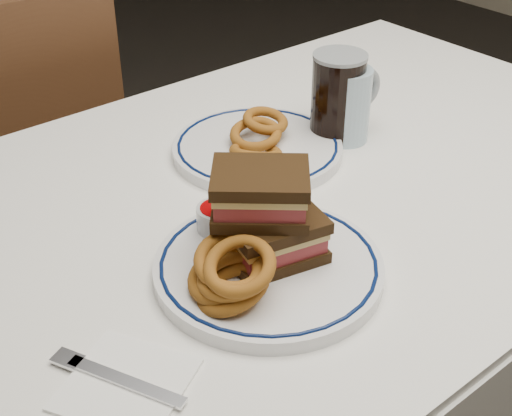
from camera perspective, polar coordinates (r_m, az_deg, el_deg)
dining_table at (r=1.20m, az=4.53°, el=-1.32°), size 1.27×0.87×0.75m
chair_far at (r=1.78m, az=-17.85°, el=3.62°), size 0.45×0.45×0.90m
main_plate at (r=0.91m, az=1.00°, el=-4.74°), size 0.29×0.29×0.02m
reuben_sandwich at (r=0.88m, az=0.89°, el=-0.56°), size 0.15×0.15×0.12m
onion_rings_main at (r=0.84m, az=-1.87°, el=-5.29°), size 0.11×0.12×0.10m
ketchup_ramekin at (r=0.96m, az=-3.06°, el=-0.71°), size 0.06×0.06×0.03m
beer_mug at (r=1.21m, az=6.67°, el=8.89°), size 0.13×0.09×0.15m
water_glass at (r=1.21m, az=7.26°, el=8.19°), size 0.08×0.08×0.13m
far_plate at (r=1.18m, az=0.12°, el=4.83°), size 0.28×0.28×0.02m
onion_rings_far at (r=1.16m, az=0.20°, el=5.75°), size 0.14×0.13×0.06m
napkin_fork at (r=0.79m, az=-10.54°, el=-13.58°), size 0.17×0.17×0.01m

